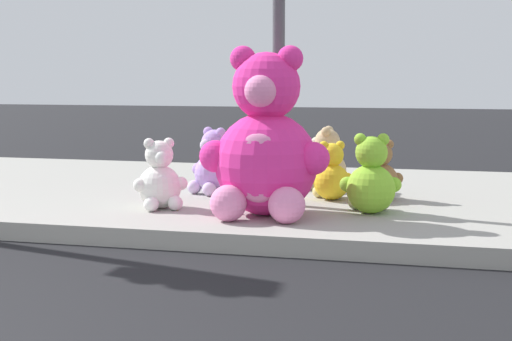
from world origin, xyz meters
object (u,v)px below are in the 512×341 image
object	(u,v)px
plush_yellow	(331,176)
plush_white	(160,180)
plush_brown	(380,176)
plush_lime	(371,181)
plush_pink_large	(265,148)
plush_lavender	(213,167)
sign_pole	(279,13)
plush_tan	(325,164)

from	to	relation	value
plush_yellow	plush_white	size ratio (longest dim) A/B	0.90
plush_brown	plush_lime	world-z (taller)	plush_lime
plush_pink_large	plush_yellow	distance (m)	1.11
plush_yellow	plush_lavender	xyz separation A→B (m)	(-1.18, 0.08, 0.04)
sign_pole	plush_yellow	distance (m)	1.58
plush_tan	plush_yellow	size ratio (longest dim) A/B	1.17
plush_tan	plush_lavender	world-z (taller)	plush_lavender
plush_brown	plush_white	xyz separation A→B (m)	(-1.80, -0.99, 0.02)
sign_pole	plush_brown	world-z (taller)	sign_pole
plush_lime	plush_lavender	bearing A→B (deg)	156.36
plush_tan	plush_yellow	distance (m)	0.64
plush_yellow	plush_lime	world-z (taller)	plush_lime
plush_pink_large	plush_brown	world-z (taller)	plush_pink_large
sign_pole	plush_lime	world-z (taller)	sign_pole
plush_yellow	plush_white	xyz separation A→B (m)	(-1.36, -0.88, 0.03)
sign_pole	plush_tan	size ratio (longest dim) A/B	4.96
sign_pole	plush_pink_large	xyz separation A→B (m)	(0.03, -0.59, -1.14)
plush_pink_large	sign_pole	bearing A→B (deg)	92.58
sign_pole	plush_white	world-z (taller)	sign_pole
plush_tan	plush_lavender	size ratio (longest dim) A/B	0.99
plush_lime	plush_white	distance (m)	1.82
plush_lime	plush_pink_large	bearing A→B (deg)	-156.83
plush_white	plush_lavender	bearing A→B (deg)	79.40
plush_yellow	plush_lavender	distance (m)	1.19
plush_brown	plush_white	world-z (taller)	plush_white
plush_lavender	plush_lime	distance (m)	1.77
plush_tan	sign_pole	bearing A→B (deg)	-104.03
plush_tan	plush_lime	distance (m)	1.39
plush_pink_large	plush_brown	distance (m)	1.42
plush_pink_large	plush_white	size ratio (longest dim) A/B	2.26
plush_tan	plush_white	xyz separation A→B (m)	(-1.20, -1.50, -0.01)
plush_pink_large	plush_white	bearing A→B (deg)	173.70
plush_pink_large	plush_yellow	size ratio (longest dim) A/B	2.53
plush_yellow	plush_lime	distance (m)	0.77
sign_pole	plush_lime	xyz separation A→B (m)	(0.85, -0.24, -1.43)
plush_lavender	plush_yellow	bearing A→B (deg)	-3.91
plush_tan	plush_lavender	xyz separation A→B (m)	(-1.02, -0.54, 0.00)
sign_pole	plush_lime	size ratio (longest dim) A/B	4.74
sign_pole	plush_yellow	size ratio (longest dim) A/B	5.79
plush_brown	plush_lime	distance (m)	0.75
plush_lime	plush_yellow	bearing A→B (deg)	124.82
plush_tan	plush_lavender	bearing A→B (deg)	-152.02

